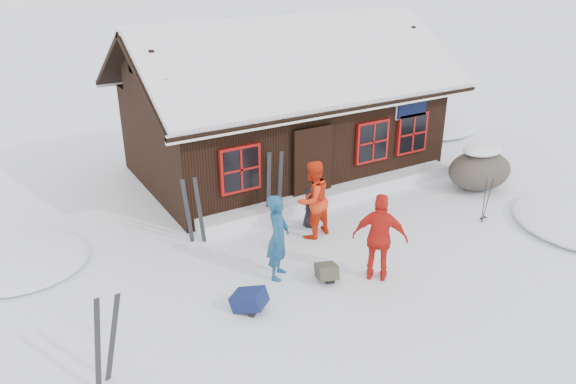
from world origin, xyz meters
name	(u,v)px	position (x,y,z in m)	size (l,w,h in m)	color
ground	(337,253)	(0.00, 0.00, 0.00)	(120.00, 120.00, 0.00)	white
mountain_hut	(282,117)	(1.50, 4.98, 1.58)	(8.90, 6.09, 4.42)	black
snow_drift	(335,195)	(1.50, 2.25, 0.17)	(7.60, 0.60, 0.35)	white
snow_mounds	(348,205)	(1.65, 1.86, 0.00)	(20.60, 13.20, 0.48)	white
skier_teal	(278,237)	(-1.57, -0.16, 0.89)	(0.65, 0.43, 1.79)	navy
skier_orange_left	(313,200)	(-0.04, 0.94, 0.91)	(0.89, 0.69, 1.82)	red
skier_orange_right	(380,238)	(0.10, -1.24, 0.92)	(1.08, 0.45, 1.84)	red
skier_crouched	(310,207)	(0.17, 1.39, 0.49)	(0.47, 0.31, 0.97)	black
boulder	(480,169)	(5.38, 0.95, 0.56)	(1.88, 1.41, 1.10)	#534A42
ski_pair_left	(105,343)	(-5.27, -1.44, 0.73)	(0.61, 0.29, 1.54)	black
ski_pair_mid	(194,212)	(-2.47, 2.03, 0.75)	(0.45, 0.20, 1.61)	black
ski_pair_right	(274,186)	(-0.33, 2.20, 0.83)	(0.45, 0.13, 1.76)	black
ski_poles	(486,201)	(3.93, -0.55, 0.54)	(0.21, 0.10, 1.16)	black
backpack_blue	(249,303)	(-2.61, -0.90, 0.16)	(0.44, 0.58, 0.31)	#111D4B
backpack_olive	(327,274)	(-0.82, -0.78, 0.14)	(0.39, 0.51, 0.28)	#403F2E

